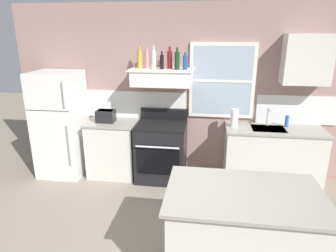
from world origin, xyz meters
name	(u,v)px	position (x,y,z in m)	size (l,w,h in m)	color
back_wall	(182,92)	(0.03, 2.23, 1.35)	(5.40, 0.11, 2.70)	gray
refrigerator	(61,124)	(-1.90, 1.84, 0.85)	(0.70, 0.72, 1.69)	white
counter_left_of_stove	(114,148)	(-1.05, 1.90, 0.46)	(0.79, 0.63, 0.91)	silver
toaster	(106,116)	(-1.14, 1.87, 1.01)	(0.30, 0.20, 0.19)	black
stove_range	(161,151)	(-0.25, 1.86, 0.46)	(0.76, 0.69, 1.09)	black
range_hood_shelf	(162,77)	(-0.25, 1.96, 1.62)	(0.96, 0.52, 0.24)	white
bottle_champagne_gold_foil	(140,59)	(-0.59, 1.99, 1.88)	(0.08, 0.08, 0.32)	#B29333
bottle_rose_pink	(147,60)	(-0.48, 1.98, 1.87)	(0.07, 0.07, 0.31)	#C67F84
bottle_clear_tall	(154,59)	(-0.36, 1.92, 1.89)	(0.06, 0.06, 0.34)	silver
bottle_balsamic_dark	(162,62)	(-0.24, 1.92, 1.85)	(0.06, 0.06, 0.26)	black
bottle_red_label_wine	(170,59)	(-0.14, 2.01, 1.88)	(0.07, 0.07, 0.32)	maroon
bottle_dark_green_wine	(177,60)	(-0.02, 1.91, 1.88)	(0.07, 0.07, 0.31)	#143819
bottle_blue_liqueur	(185,62)	(0.10, 1.92, 1.85)	(0.07, 0.07, 0.25)	#1E478C
counter_right_with_sink	(272,157)	(1.45, 1.90, 0.46)	(1.43, 0.63, 0.91)	silver
sink_faucet	(268,115)	(1.35, 2.00, 1.08)	(0.03, 0.17, 0.28)	silver
paper_towel_roll	(234,118)	(0.85, 1.90, 1.04)	(0.11, 0.11, 0.27)	white
dish_soap_bottle	(287,121)	(1.63, 2.00, 1.00)	(0.06, 0.06, 0.18)	blue
kitchen_island	(241,235)	(0.82, -0.03, 0.46)	(1.40, 0.90, 0.91)	silver
upper_cabinet_right	(307,59)	(1.80, 2.04, 1.90)	(0.64, 0.32, 0.70)	silver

